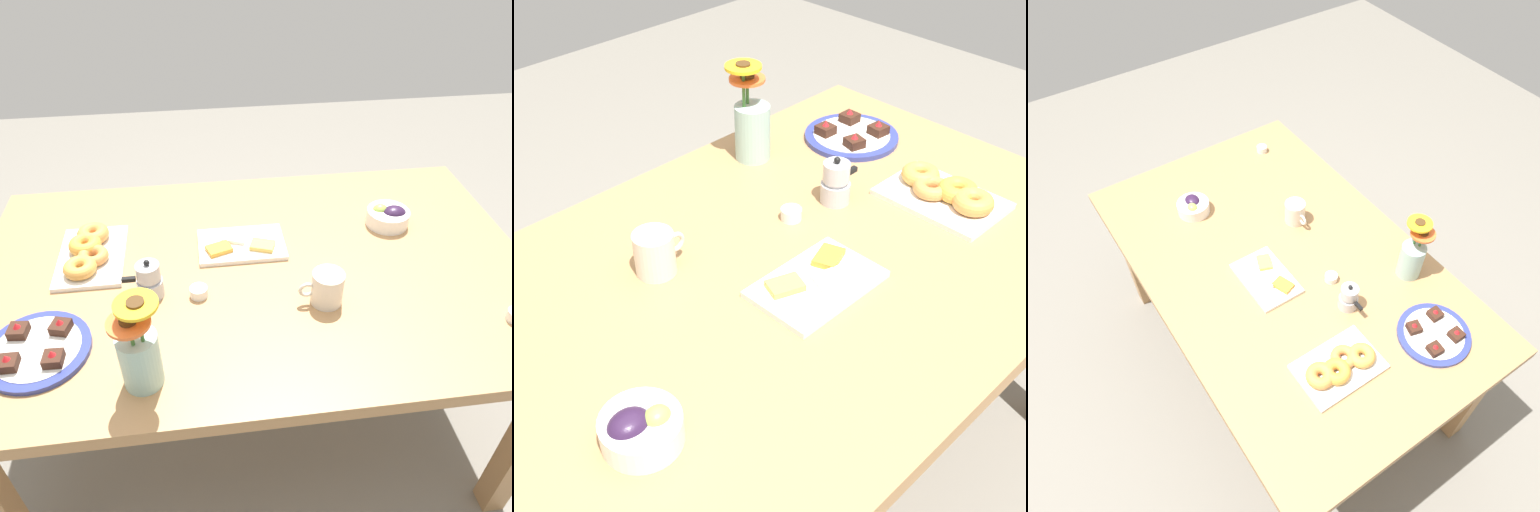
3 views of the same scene
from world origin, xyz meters
The scene contains 10 objects.
ground_plane centered at (0.00, 0.00, 0.00)m, with size 6.00×6.00×0.00m, color slate.
dining_table centered at (0.00, 0.00, 0.65)m, with size 1.60×1.00×0.74m.
coffee_mug centered at (-0.16, 0.17, 0.79)m, with size 0.12×0.08×0.09m.
grape_bowl centered at (-0.45, -0.16, 0.77)m, with size 0.13×0.13×0.07m.
cheese_platter centered at (0.03, -0.10, 0.75)m, with size 0.26×0.17×0.03m.
croissant_platter centered at (0.48, -0.10, 0.76)m, with size 0.19×0.28×0.05m.
jam_cup_honey centered at (0.17, 0.10, 0.76)m, with size 0.05×0.05×0.03m.
dessert_plate centered at (0.56, 0.25, 0.75)m, with size 0.25×0.25×0.05m.
flower_vase centered at (0.30, 0.37, 0.83)m, with size 0.11×0.11×0.26m.
moka_pot centered at (0.30, 0.08, 0.79)m, with size 0.11×0.07×0.12m.
Camera 2 is at (-0.81, -0.81, 1.67)m, focal length 50.00 mm.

